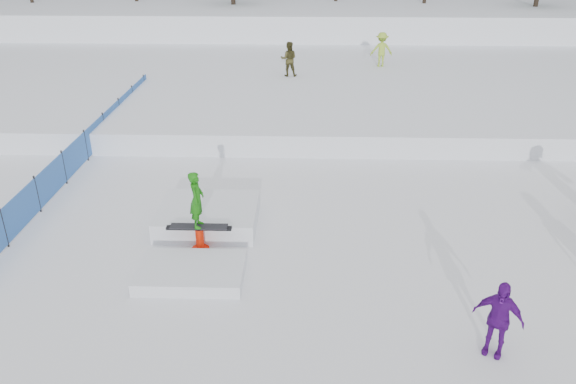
{
  "coord_description": "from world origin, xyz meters",
  "views": [
    {
      "loc": [
        0.9,
        -11.0,
        7.34
      ],
      "look_at": [
        0.5,
        2.0,
        1.1
      ],
      "focal_mm": 35.0,
      "sensor_mm": 36.0,
      "label": 1
    }
  ],
  "objects_px": {
    "walker_olive": "(289,59)",
    "spectator_purple": "(498,318)",
    "safety_fence": "(86,145)",
    "jib_rail_feature": "(204,228)",
    "walker_ygreen": "(382,50)"
  },
  "relations": [
    {
      "from": "walker_olive",
      "to": "spectator_purple",
      "type": "relative_size",
      "value": 1.01
    },
    {
      "from": "safety_fence",
      "to": "spectator_purple",
      "type": "xyz_separation_m",
      "value": [
        11.0,
        -9.21,
        0.24
      ]
    },
    {
      "from": "safety_fence",
      "to": "jib_rail_feature",
      "type": "relative_size",
      "value": 3.64
    },
    {
      "from": "spectator_purple",
      "to": "safety_fence",
      "type": "bearing_deg",
      "value": 168.88
    },
    {
      "from": "walker_olive",
      "to": "spectator_purple",
      "type": "xyz_separation_m",
      "value": [
        4.37,
        -17.99,
        -0.81
      ]
    },
    {
      "from": "walker_olive",
      "to": "spectator_purple",
      "type": "bearing_deg",
      "value": 103.45
    },
    {
      "from": "jib_rail_feature",
      "to": "safety_fence",
      "type": "bearing_deg",
      "value": 133.38
    },
    {
      "from": "safety_fence",
      "to": "jib_rail_feature",
      "type": "bearing_deg",
      "value": -46.62
    },
    {
      "from": "safety_fence",
      "to": "walker_olive",
      "type": "distance_m",
      "value": 11.05
    },
    {
      "from": "spectator_purple",
      "to": "jib_rail_feature",
      "type": "distance_m",
      "value": 7.38
    },
    {
      "from": "walker_ygreen",
      "to": "jib_rail_feature",
      "type": "height_order",
      "value": "walker_ygreen"
    },
    {
      "from": "safety_fence",
      "to": "spectator_purple",
      "type": "relative_size",
      "value": 10.13
    },
    {
      "from": "safety_fence",
      "to": "spectator_purple",
      "type": "distance_m",
      "value": 14.35
    },
    {
      "from": "safety_fence",
      "to": "walker_ygreen",
      "type": "xyz_separation_m",
      "value": [
        11.21,
        10.9,
        1.09
      ]
    },
    {
      "from": "walker_olive",
      "to": "jib_rail_feature",
      "type": "distance_m",
      "value": 14.09
    }
  ]
}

